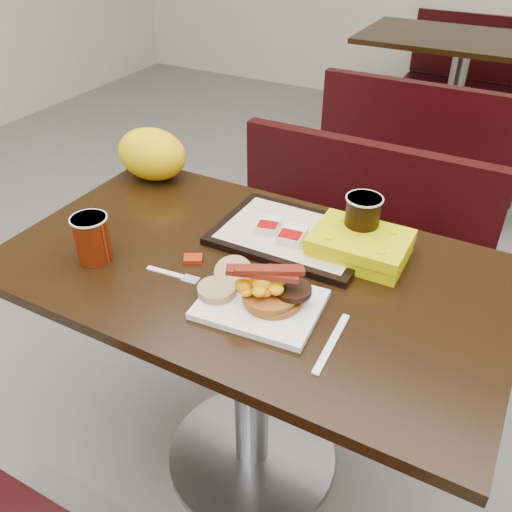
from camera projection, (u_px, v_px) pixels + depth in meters
The scene contains 24 objects.
floor at pixel (252, 457), 1.73m from camera, with size 6.00×7.00×0.01m, color slate.
table_near at pixel (252, 375), 1.51m from camera, with size 1.20×0.70×0.75m, color black, non-canonical shape.
bench_near_n at pixel (342, 254), 2.03m from camera, with size 1.00×0.46×0.72m, color black, non-canonical shape.
table_far at pixel (453, 100), 3.39m from camera, with size 1.20×0.70×0.75m, color black, non-canonical shape.
bench_far_s at pixel (424, 142), 2.89m from camera, with size 1.00×0.46×0.72m, color black, non-canonical shape.
bench_far_n at pixel (473, 74), 3.91m from camera, with size 1.00×0.46×0.72m, color black, non-canonical shape.
platter at pixel (260, 304), 1.17m from camera, with size 0.25×0.20×0.02m, color white.
pancake_stack at pixel (273, 297), 1.16m from camera, with size 0.12×0.12×0.03m, color #9C4A1A.
sausage_patty at pixel (293, 290), 1.15m from camera, with size 0.08×0.08×0.01m, color black.
scrambled_eggs at pixel (262, 283), 1.14m from camera, with size 0.09×0.07×0.04m, color #FFA905.
bacon_strips at pixel (262, 273), 1.12m from camera, with size 0.15×0.07×0.01m, color #450504, non-canonical shape.
muffin_bottom at pixel (217, 290), 1.18m from camera, with size 0.08×0.08×0.02m, color #A27955.
muffin_top at pixel (233, 273), 1.21m from camera, with size 0.08×0.08×0.02m, color #A27955.
coffee_cup_near at pixel (92, 239), 1.29m from camera, with size 0.08×0.08×0.11m, color maroon.
fork at pixel (165, 272), 1.27m from camera, with size 0.13×0.02×0.00m, color white, non-canonical shape.
knife at pixel (332, 343), 1.08m from camera, with size 0.18×0.02×0.00m, color white.
condiment_syrup at pixel (193, 259), 1.31m from camera, with size 0.04×0.03×0.01m, color #9E2206.
condiment_ketchup at pixel (274, 269), 1.28m from camera, with size 0.04×0.03×0.01m, color #8C0504.
tray at pixel (293, 235), 1.39m from camera, with size 0.39×0.28×0.02m, color black.
hashbrown_sleeve_left at pixel (269, 225), 1.40m from camera, with size 0.05×0.07×0.02m, color silver.
hashbrown_sleeve_right at pixel (292, 235), 1.36m from camera, with size 0.06×0.08×0.02m, color silver.
coffee_cup_far at pixel (362, 219), 1.33m from camera, with size 0.08×0.08×0.12m, color black.
clamshell at pixel (360, 246), 1.31m from camera, with size 0.23×0.17×0.06m, color #CAC003.
paper_bag at pixel (152, 154), 1.64m from camera, with size 0.22×0.16×0.15m, color #FFBA08.
Camera 1 is at (0.51, -0.92, 1.51)m, focal length 38.22 mm.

